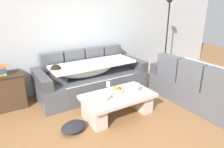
{
  "coord_description": "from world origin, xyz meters",
  "views": [
    {
      "loc": [
        -1.52,
        -2.02,
        1.87
      ],
      "look_at": [
        0.4,
        1.09,
        0.55
      ],
      "focal_mm": 32.93,
      "sensor_mm": 36.0,
      "label": 1
    }
  ],
  "objects_px": {
    "fruit_bowl": "(116,91)",
    "wine_glass_near_right": "(137,86)",
    "wine_glass_far_back": "(108,84)",
    "side_cabinet": "(3,92)",
    "couch_near_window": "(201,87)",
    "coffee_table": "(118,102)",
    "wine_glass_near_left": "(105,96)",
    "book_stack_on_cabinet": "(2,70)",
    "floor_lamp": "(167,33)",
    "couch_along_wall": "(91,78)",
    "crumpled_garment": "(74,127)",
    "open_magazine": "(131,92)"
  },
  "relations": [
    {
      "from": "couch_along_wall",
      "to": "open_magazine",
      "type": "distance_m",
      "value": 1.11
    },
    {
      "from": "coffee_table",
      "to": "book_stack_on_cabinet",
      "type": "distance_m",
      "value": 2.09
    },
    {
      "from": "couch_near_window",
      "to": "fruit_bowl",
      "type": "height_order",
      "value": "couch_near_window"
    },
    {
      "from": "crumpled_garment",
      "to": "side_cabinet",
      "type": "bearing_deg",
      "value": 121.47
    },
    {
      "from": "couch_near_window",
      "to": "fruit_bowl",
      "type": "xyz_separation_m",
      "value": [
        -1.58,
        0.52,
        0.09
      ]
    },
    {
      "from": "book_stack_on_cabinet",
      "to": "wine_glass_far_back",
      "type": "bearing_deg",
      "value": -34.64
    },
    {
      "from": "couch_along_wall",
      "to": "crumpled_garment",
      "type": "xyz_separation_m",
      "value": [
        -0.83,
        -1.08,
        -0.27
      ]
    },
    {
      "from": "side_cabinet",
      "to": "fruit_bowl",
      "type": "bearing_deg",
      "value": -36.82
    },
    {
      "from": "fruit_bowl",
      "to": "crumpled_garment",
      "type": "relative_size",
      "value": 0.7
    },
    {
      "from": "couch_near_window",
      "to": "book_stack_on_cabinet",
      "type": "height_order",
      "value": "couch_near_window"
    },
    {
      "from": "coffee_table",
      "to": "wine_glass_near_left",
      "type": "distance_m",
      "value": 0.43
    },
    {
      "from": "wine_glass_near_right",
      "to": "floor_lamp",
      "type": "bearing_deg",
      "value": 31.86
    },
    {
      "from": "couch_near_window",
      "to": "wine_glass_far_back",
      "type": "height_order",
      "value": "couch_near_window"
    },
    {
      "from": "side_cabinet",
      "to": "book_stack_on_cabinet",
      "type": "distance_m",
      "value": 0.41
    },
    {
      "from": "couch_along_wall",
      "to": "fruit_bowl",
      "type": "distance_m",
      "value": 0.99
    },
    {
      "from": "open_magazine",
      "to": "book_stack_on_cabinet",
      "type": "height_order",
      "value": "book_stack_on_cabinet"
    },
    {
      "from": "fruit_bowl",
      "to": "book_stack_on_cabinet",
      "type": "xyz_separation_m",
      "value": [
        -1.57,
        1.21,
        0.3
      ]
    },
    {
      "from": "wine_glass_near_right",
      "to": "floor_lamp",
      "type": "relative_size",
      "value": 0.09
    },
    {
      "from": "wine_glass_far_back",
      "to": "wine_glass_near_right",
      "type": "bearing_deg",
      "value": -40.09
    },
    {
      "from": "fruit_bowl",
      "to": "wine_glass_far_back",
      "type": "xyz_separation_m",
      "value": [
        -0.05,
        0.16,
        0.07
      ]
    },
    {
      "from": "couch_along_wall",
      "to": "side_cabinet",
      "type": "height_order",
      "value": "couch_along_wall"
    },
    {
      "from": "wine_glass_far_back",
      "to": "side_cabinet",
      "type": "height_order",
      "value": "side_cabinet"
    },
    {
      "from": "wine_glass_near_left",
      "to": "side_cabinet",
      "type": "height_order",
      "value": "side_cabinet"
    },
    {
      "from": "book_stack_on_cabinet",
      "to": "coffee_table",
      "type": "bearing_deg",
      "value": -38.94
    },
    {
      "from": "coffee_table",
      "to": "wine_glass_far_back",
      "type": "relative_size",
      "value": 7.23
    },
    {
      "from": "fruit_bowl",
      "to": "floor_lamp",
      "type": "relative_size",
      "value": 0.14
    },
    {
      "from": "fruit_bowl",
      "to": "wine_glass_near_right",
      "type": "height_order",
      "value": "wine_glass_near_right"
    },
    {
      "from": "coffee_table",
      "to": "wine_glass_near_right",
      "type": "xyz_separation_m",
      "value": [
        0.33,
        -0.1,
        0.26
      ]
    },
    {
      "from": "coffee_table",
      "to": "wine_glass_near_right",
      "type": "height_order",
      "value": "wine_glass_near_right"
    },
    {
      "from": "open_magazine",
      "to": "fruit_bowl",
      "type": "bearing_deg",
      "value": -179.28
    },
    {
      "from": "open_magazine",
      "to": "crumpled_garment",
      "type": "relative_size",
      "value": 0.7
    },
    {
      "from": "coffee_table",
      "to": "side_cabinet",
      "type": "xyz_separation_m",
      "value": [
        -1.62,
        1.27,
        0.08
      ]
    },
    {
      "from": "couch_near_window",
      "to": "wine_glass_near_right",
      "type": "relative_size",
      "value": 11.56
    },
    {
      "from": "fruit_bowl",
      "to": "side_cabinet",
      "type": "relative_size",
      "value": 0.39
    },
    {
      "from": "couch_along_wall",
      "to": "wine_glass_near_left",
      "type": "relative_size",
      "value": 13.43
    },
    {
      "from": "coffee_table",
      "to": "side_cabinet",
      "type": "distance_m",
      "value": 2.06
    },
    {
      "from": "crumpled_garment",
      "to": "wine_glass_near_right",
      "type": "bearing_deg",
      "value": -3.27
    },
    {
      "from": "wine_glass_near_left",
      "to": "open_magazine",
      "type": "relative_size",
      "value": 0.59
    },
    {
      "from": "open_magazine",
      "to": "floor_lamp",
      "type": "bearing_deg",
      "value": 52.03
    },
    {
      "from": "floor_lamp",
      "to": "book_stack_on_cabinet",
      "type": "bearing_deg",
      "value": 175.25
    },
    {
      "from": "open_magazine",
      "to": "book_stack_on_cabinet",
      "type": "bearing_deg",
      "value": 167.01
    },
    {
      "from": "fruit_bowl",
      "to": "wine_glass_far_back",
      "type": "height_order",
      "value": "wine_glass_far_back"
    },
    {
      "from": "side_cabinet",
      "to": "wine_glass_near_left",
      "type": "bearing_deg",
      "value": -47.29
    },
    {
      "from": "fruit_bowl",
      "to": "wine_glass_near_right",
      "type": "bearing_deg",
      "value": -25.84
    },
    {
      "from": "open_magazine",
      "to": "wine_glass_far_back",
      "type": "bearing_deg",
      "value": 161.54
    },
    {
      "from": "book_stack_on_cabinet",
      "to": "crumpled_garment",
      "type": "height_order",
      "value": "book_stack_on_cabinet"
    },
    {
      "from": "wine_glass_far_back",
      "to": "coffee_table",
      "type": "bearing_deg",
      "value": -76.19
    },
    {
      "from": "wine_glass_near_right",
      "to": "wine_glass_far_back",
      "type": "height_order",
      "value": "same"
    },
    {
      "from": "couch_near_window",
      "to": "coffee_table",
      "type": "xyz_separation_m",
      "value": [
        -1.57,
        0.46,
        -0.1
      ]
    },
    {
      "from": "coffee_table",
      "to": "wine_glass_near_left",
      "type": "bearing_deg",
      "value": -157.41
    }
  ]
}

